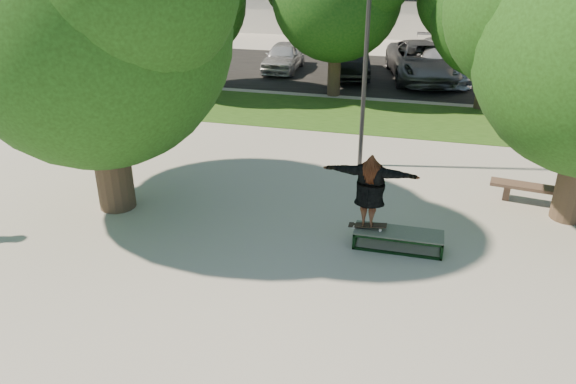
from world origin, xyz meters
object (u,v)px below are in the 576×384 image
(lamppost, at_px, (366,51))
(car_dark, at_px, (350,59))
(bench, at_px, (558,193))
(car_grey, at_px, (422,61))
(car_silver_a, at_px, (284,57))
(car_silver_b, at_px, (441,60))
(tree_left, at_px, (89,12))
(grind_box, at_px, (398,240))

(lamppost, bearing_deg, car_dark, 100.28)
(bench, distance_m, car_grey, 12.57)
(car_silver_a, relative_size, car_silver_b, 0.68)
(tree_left, relative_size, bench, 2.32)
(grind_box, xyz_separation_m, car_dark, (-3.25, 14.68, 0.54))
(car_silver_a, bearing_deg, car_dark, -6.48)
(car_grey, bearing_deg, lamppost, -108.76)
(lamppost, xyz_separation_m, grind_box, (1.37, -4.30, -2.96))
(car_silver_a, height_order, car_dark, car_dark)
(tree_left, distance_m, car_dark, 15.15)
(tree_left, distance_m, lamppost, 6.70)
(tree_left, relative_size, lamppost, 1.16)
(tree_left, distance_m, car_silver_a, 15.05)
(car_dark, bearing_deg, car_grey, -8.61)
(bench, bearing_deg, car_dark, 127.82)
(car_grey, height_order, car_silver_b, car_silver_b)
(car_silver_a, xyz_separation_m, car_dark, (3.12, -0.27, 0.09))
(bench, bearing_deg, car_silver_b, 111.04)
(lamppost, xyz_separation_m, car_dark, (-1.88, 10.38, -2.43))
(lamppost, xyz_separation_m, car_silver_b, (2.03, 10.93, -2.36))
(tree_left, bearing_deg, car_silver_b, 63.72)
(car_grey, distance_m, car_silver_b, 0.88)
(bench, xyz_separation_m, car_dark, (-6.73, 11.88, 0.34))
(lamppost, height_order, car_grey, lamppost)
(lamppost, bearing_deg, car_silver_b, 79.46)
(lamppost, bearing_deg, tree_left, -143.58)
(bench, bearing_deg, car_grey, 114.92)
(tree_left, relative_size, grind_box, 3.95)
(car_dark, bearing_deg, car_silver_a, 163.58)
(car_dark, bearing_deg, bench, -71.92)
(grind_box, height_order, car_silver_b, car_silver_b)
(tree_left, xyz_separation_m, bench, (10.14, 2.41, -4.03))
(bench, height_order, car_silver_a, car_silver_a)
(tree_left, height_order, lamppost, tree_left)
(tree_left, height_order, car_silver_a, tree_left)
(lamppost, bearing_deg, bench, -17.19)
(bench, relative_size, car_grey, 0.55)
(car_silver_a, relative_size, car_dark, 0.85)
(lamppost, xyz_separation_m, bench, (4.84, -1.50, -2.76))
(grind_box, distance_m, car_grey, 14.85)
(tree_left, bearing_deg, car_dark, 76.58)
(car_dark, xyz_separation_m, car_grey, (3.14, 0.15, 0.06))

